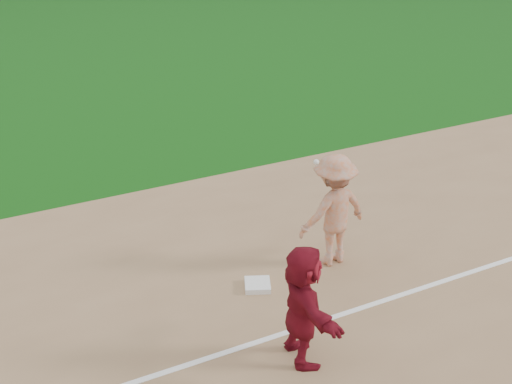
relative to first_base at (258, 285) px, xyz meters
name	(u,v)px	position (x,y,z in m)	size (l,w,h in m)	color
ground	(295,296)	(0.47, -0.49, -0.07)	(160.00, 160.00, 0.00)	#0F480D
foul_line	(320,321)	(0.47, -1.29, -0.04)	(60.00, 0.10, 0.01)	white
first_base	(258,285)	(0.00, 0.00, 0.00)	(0.43, 0.43, 0.10)	white
base_runner	(303,305)	(-0.22, -1.87, 0.89)	(1.74, 0.56, 1.88)	maroon
first_base_play	(334,210)	(1.58, 0.16, 1.00)	(1.42, 0.89, 2.26)	#9F9FA2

